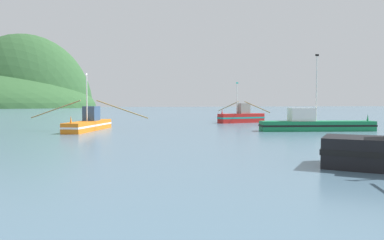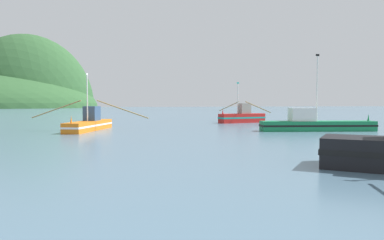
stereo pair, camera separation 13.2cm
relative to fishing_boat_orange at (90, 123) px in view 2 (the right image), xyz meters
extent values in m
ellipsoid|color=#2D562D|center=(-35.99, 218.50, -0.71)|extent=(85.88, 68.70, 97.47)
cube|color=orange|center=(-0.04, -0.10, -0.22)|extent=(5.09, 9.23, 0.97)
cube|color=white|center=(-0.04, -0.10, -0.18)|extent=(5.14, 9.32, 0.17)
cone|color=orange|center=(-1.67, -4.05, 0.61)|extent=(0.26, 0.26, 0.70)
cube|color=#334C6B|center=(0.24, 0.58, 1.01)|extent=(1.85, 2.14, 1.50)
cylinder|color=silver|center=(-0.22, -0.53, 2.56)|extent=(0.12, 0.12, 4.60)
cube|color=white|center=(-0.22, -0.53, 4.98)|extent=(0.16, 0.34, 0.20)
cylinder|color=#997F4C|center=(3.18, -1.43, 1.46)|extent=(4.97, 2.14, 1.91)
cylinder|color=#997F4C|center=(-3.26, 1.23, 1.46)|extent=(4.97, 2.14, 1.91)
cube|color=#197A47|center=(21.73, -7.71, -0.21)|extent=(11.43, 4.58, 1.00)
cube|color=black|center=(21.73, -7.71, -0.16)|extent=(11.55, 4.63, 0.18)
cone|color=#197A47|center=(26.78, -9.01, 0.64)|extent=(0.24, 0.24, 0.70)
cube|color=silver|center=(20.18, -7.31, 0.95)|extent=(2.70, 2.10, 1.31)
cylinder|color=silver|center=(21.62, -7.68, 3.51)|extent=(0.12, 0.12, 6.43)
cube|color=black|center=(21.62, -7.68, 6.84)|extent=(0.36, 0.12, 0.20)
cube|color=red|center=(21.17, 8.46, -0.06)|extent=(7.24, 2.72, 1.30)
cube|color=teal|center=(21.17, 8.46, 0.01)|extent=(7.31, 2.75, 0.23)
cone|color=red|center=(17.96, 7.94, 0.94)|extent=(0.23, 0.23, 0.70)
cube|color=gray|center=(21.53, 8.52, 1.34)|extent=(1.78, 1.41, 1.48)
cylinder|color=silver|center=(20.43, 8.34, 2.72)|extent=(0.12, 0.12, 4.25)
cube|color=teal|center=(20.43, 8.34, 4.96)|extent=(0.36, 0.09, 0.20)
cylinder|color=#997F4C|center=(21.74, 4.95, 1.61)|extent=(1.00, 5.47, 1.54)
cylinder|color=#997F4C|center=(20.60, 11.97, 1.61)|extent=(1.00, 5.47, 1.54)
camera|label=1|loc=(-0.75, -37.09, 2.03)|focal=32.62mm
camera|label=2|loc=(-0.62, -37.13, 2.03)|focal=32.62mm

